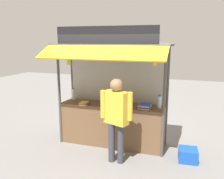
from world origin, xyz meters
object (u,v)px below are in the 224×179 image
(water_bottle_front_left, at_px, (74,94))
(water_bottle_left, at_px, (104,97))
(water_bottle_far_right, at_px, (159,102))
(plastic_crate, at_px, (188,155))
(magazine_stack_center, at_px, (145,106))
(water_bottle_mid_left, at_px, (126,99))
(vendor_person, at_px, (116,113))
(banana_bunch_leftmost, at_px, (155,62))
(magazine_stack_far_left, at_px, (116,106))
(banana_bunch_inner_left, at_px, (69,61))
(magazine_stack_front_right, at_px, (84,103))

(water_bottle_front_left, bearing_deg, water_bottle_left, -6.74)
(water_bottle_far_right, relative_size, plastic_crate, 0.81)
(water_bottle_front_left, distance_m, plastic_crate, 2.95)
(water_bottle_far_right, height_order, magazine_stack_center, water_bottle_far_right)
(water_bottle_mid_left, xyz_separation_m, magazine_stack_center, (0.45, -0.11, -0.11))
(water_bottle_left, distance_m, water_bottle_mid_left, 0.52)
(magazine_stack_center, relative_size, plastic_crate, 0.89)
(water_bottle_front_left, height_order, vendor_person, vendor_person)
(water_bottle_mid_left, bearing_deg, magazine_stack_center, -13.57)
(plastic_crate, bearing_deg, magazine_stack_center, 165.42)
(water_bottle_front_left, relative_size, magazine_stack_center, 0.90)
(banana_bunch_leftmost, height_order, plastic_crate, banana_bunch_leftmost)
(water_bottle_front_left, xyz_separation_m, magazine_stack_far_left, (1.19, -0.34, -0.12))
(magazine_stack_center, height_order, magazine_stack_far_left, magazine_stack_center)
(water_bottle_mid_left, bearing_deg, banana_bunch_inner_left, -159.00)
(water_bottle_far_right, xyz_separation_m, magazine_stack_front_right, (-1.64, -0.25, -0.11))
(water_bottle_left, xyz_separation_m, vendor_person, (0.56, -0.85, -0.08))
(water_bottle_mid_left, height_order, banana_bunch_inner_left, banana_bunch_inner_left)
(water_bottle_front_left, bearing_deg, water_bottle_mid_left, -4.10)
(water_bottle_far_right, relative_size, vendor_person, 0.18)
(magazine_stack_center, bearing_deg, water_bottle_mid_left, 166.43)
(magazine_stack_front_right, bearing_deg, magazine_stack_center, 6.95)
(banana_bunch_leftmost, bearing_deg, magazine_stack_center, 124.37)
(magazine_stack_center, distance_m, magazine_stack_front_right, 1.35)
(water_bottle_mid_left, height_order, plastic_crate, water_bottle_mid_left)
(magazine_stack_front_right, distance_m, vendor_person, 1.10)
(magazine_stack_far_left, relative_size, plastic_crate, 0.77)
(water_bottle_left, relative_size, banana_bunch_inner_left, 0.96)
(water_bottle_left, distance_m, magazine_stack_far_left, 0.45)
(magazine_stack_front_right, xyz_separation_m, banana_bunch_leftmost, (1.57, -0.17, 0.99))
(magazine_stack_front_right, distance_m, plastic_crate, 2.45)
(banana_bunch_inner_left, bearing_deg, plastic_crate, 2.03)
(magazine_stack_center, relative_size, banana_bunch_inner_left, 1.01)
(water_bottle_left, height_order, vendor_person, vendor_person)
(water_bottle_left, height_order, banana_bunch_inner_left, banana_bunch_inner_left)
(water_bottle_front_left, bearing_deg, magazine_stack_far_left, -15.86)
(banana_bunch_leftmost, bearing_deg, water_bottle_mid_left, 146.74)
(water_bottle_left, relative_size, magazine_stack_front_right, 1.17)
(water_bottle_mid_left, relative_size, banana_bunch_leftmost, 1.09)
(water_bottle_far_right, bearing_deg, plastic_crate, -27.41)
(water_bottle_left, xyz_separation_m, banana_bunch_leftmost, (1.20, -0.44, 0.88))
(water_bottle_far_right, distance_m, magazine_stack_far_left, 0.94)
(water_bottle_front_left, xyz_separation_m, banana_bunch_inner_left, (0.19, -0.54, 0.85))
(magazine_stack_far_left, bearing_deg, banana_bunch_inner_left, -168.53)
(water_bottle_front_left, relative_size, magazine_stack_front_right, 1.11)
(water_bottle_far_right, bearing_deg, vendor_person, -130.54)
(magazine_stack_center, bearing_deg, plastic_crate, -14.58)
(magazine_stack_center, xyz_separation_m, banana_bunch_leftmost, (0.23, -0.34, 0.98))
(water_bottle_mid_left, height_order, magazine_stack_center, water_bottle_mid_left)
(water_bottle_mid_left, distance_m, magazine_stack_far_left, 0.32)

